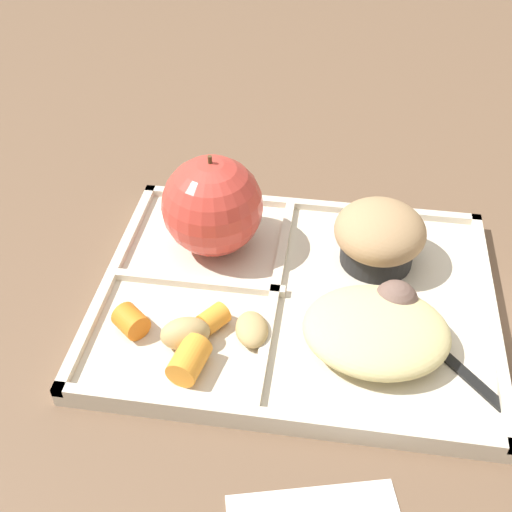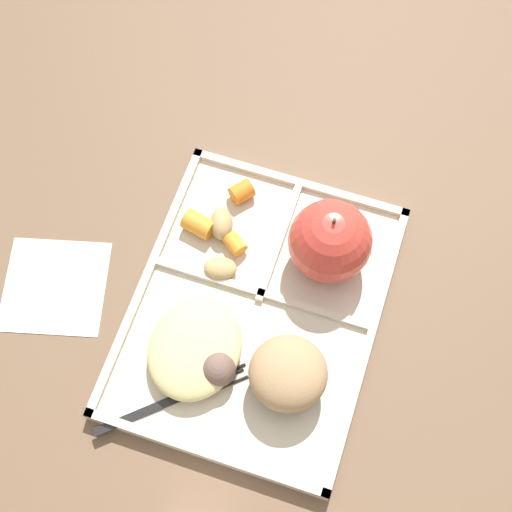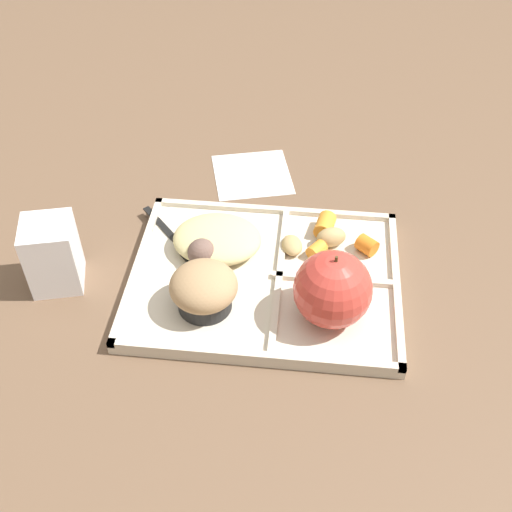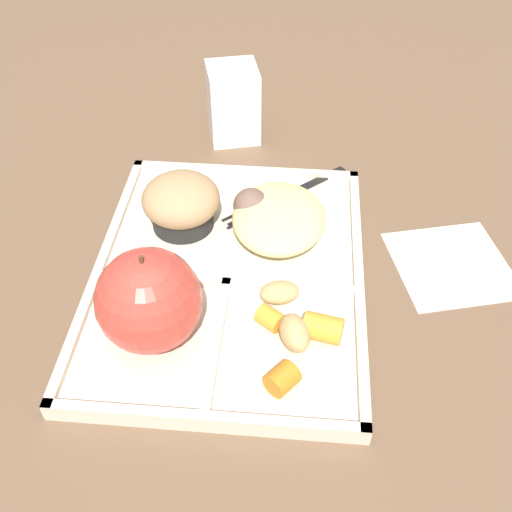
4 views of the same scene
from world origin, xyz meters
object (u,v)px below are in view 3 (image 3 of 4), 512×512
Objects in this scene: lunch_tray at (266,279)px; green_apple at (333,289)px; bran_muffin at (204,289)px; milk_carton at (53,254)px; plastic_fork at (180,245)px.

lunch_tray is 3.44× the size of green_apple.
milk_carton reaches higher than bran_muffin.
plastic_fork is (0.05, -0.10, -0.03)m from bran_muffin.
green_apple reaches higher than plastic_fork.
green_apple is 0.34m from milk_carton.
green_apple is 0.73× the size of plastic_fork.
bran_muffin reaches higher than lunch_tray.
green_apple is (-0.08, 0.06, 0.05)m from lunch_tray.
lunch_tray is at bearing -140.40° from bran_muffin.
green_apple is 0.22m from plastic_fork.
bran_muffin is at bearing 39.60° from lunch_tray.
lunch_tray is 2.49× the size of plastic_fork.
lunch_tray is 0.12m from plastic_fork.
lunch_tray is 4.16× the size of bran_muffin.
green_apple reaches higher than lunch_tray.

